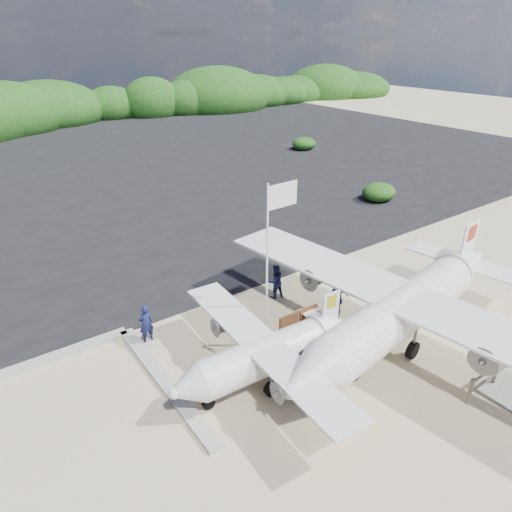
{
  "coord_description": "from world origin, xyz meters",
  "views": [
    {
      "loc": [
        -8.91,
        -10.09,
        10.67
      ],
      "look_at": [
        1.51,
        4.57,
        1.86
      ],
      "focal_mm": 32.0,
      "sensor_mm": 36.0,
      "label": 1
    }
  ],
  "objects_px": {
    "crew_b": "(275,281)",
    "aircraft_large": "(252,167)",
    "crew_a": "(146,324)",
    "crew_c": "(337,299)",
    "flagpole": "(266,345)",
    "signboard": "(297,344)",
    "baggage_cart": "(324,385)"
  },
  "relations": [
    {
      "from": "crew_b",
      "to": "crew_c",
      "type": "relative_size",
      "value": 0.86
    },
    {
      "from": "signboard",
      "to": "crew_c",
      "type": "bearing_deg",
      "value": 10.76
    },
    {
      "from": "signboard",
      "to": "crew_c",
      "type": "xyz_separation_m",
      "value": [
        2.4,
        0.43,
        0.93
      ]
    },
    {
      "from": "crew_b",
      "to": "aircraft_large",
      "type": "xyz_separation_m",
      "value": [
        11.85,
        18.82,
        -0.8
      ]
    },
    {
      "from": "flagpole",
      "to": "signboard",
      "type": "relative_size",
      "value": 3.39
    },
    {
      "from": "crew_a",
      "to": "crew_c",
      "type": "relative_size",
      "value": 0.84
    },
    {
      "from": "baggage_cart",
      "to": "crew_a",
      "type": "height_order",
      "value": "crew_a"
    },
    {
      "from": "crew_b",
      "to": "aircraft_large",
      "type": "distance_m",
      "value": 22.25
    },
    {
      "from": "signboard",
      "to": "crew_b",
      "type": "xyz_separation_m",
      "value": [
        1.41,
        3.25,
        0.8
      ]
    },
    {
      "from": "crew_a",
      "to": "crew_b",
      "type": "relative_size",
      "value": 0.97
    },
    {
      "from": "crew_a",
      "to": "flagpole",
      "type": "bearing_deg",
      "value": 138.66
    },
    {
      "from": "baggage_cart",
      "to": "crew_c",
      "type": "relative_size",
      "value": 1.49
    },
    {
      "from": "crew_b",
      "to": "aircraft_large",
      "type": "relative_size",
      "value": 0.1
    },
    {
      "from": "signboard",
      "to": "aircraft_large",
      "type": "distance_m",
      "value": 25.75
    },
    {
      "from": "baggage_cart",
      "to": "flagpole",
      "type": "relative_size",
      "value": 0.44
    },
    {
      "from": "signboard",
      "to": "crew_a",
      "type": "height_order",
      "value": "crew_a"
    },
    {
      "from": "flagpole",
      "to": "crew_c",
      "type": "distance_m",
      "value": 3.54
    },
    {
      "from": "baggage_cart",
      "to": "crew_c",
      "type": "xyz_separation_m",
      "value": [
        3.11,
        2.66,
        0.93
      ]
    },
    {
      "from": "signboard",
      "to": "baggage_cart",
      "type": "bearing_deg",
      "value": -107.04
    },
    {
      "from": "crew_b",
      "to": "aircraft_large",
      "type": "bearing_deg",
      "value": -111.21
    },
    {
      "from": "baggage_cart",
      "to": "crew_b",
      "type": "height_order",
      "value": "crew_b"
    },
    {
      "from": "crew_a",
      "to": "baggage_cart",
      "type": "bearing_deg",
      "value": 121.23
    },
    {
      "from": "flagpole",
      "to": "crew_c",
      "type": "bearing_deg",
      "value": -3.9
    },
    {
      "from": "signboard",
      "to": "crew_b",
      "type": "height_order",
      "value": "crew_b"
    },
    {
      "from": "baggage_cart",
      "to": "crew_b",
      "type": "distance_m",
      "value": 5.94
    },
    {
      "from": "aircraft_large",
      "to": "signboard",
      "type": "bearing_deg",
      "value": 50.84
    },
    {
      "from": "signboard",
      "to": "crew_c",
      "type": "distance_m",
      "value": 2.61
    },
    {
      "from": "baggage_cart",
      "to": "crew_c",
      "type": "bearing_deg",
      "value": 31.47
    },
    {
      "from": "flagpole",
      "to": "crew_b",
      "type": "relative_size",
      "value": 3.95
    },
    {
      "from": "crew_c",
      "to": "aircraft_large",
      "type": "xyz_separation_m",
      "value": [
        10.86,
        21.65,
        -0.93
      ]
    },
    {
      "from": "crew_b",
      "to": "aircraft_large",
      "type": "height_order",
      "value": "aircraft_large"
    },
    {
      "from": "crew_a",
      "to": "crew_b",
      "type": "distance_m",
      "value": 5.97
    }
  ]
}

